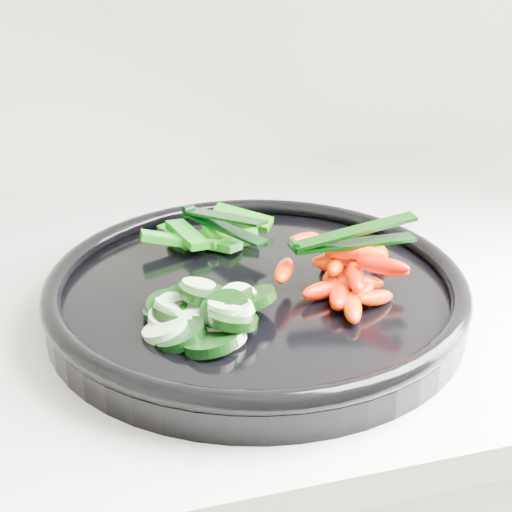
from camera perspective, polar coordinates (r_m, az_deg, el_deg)
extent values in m
cylinder|color=black|center=(0.64, 0.00, -3.42)|extent=(0.48, 0.48, 0.02)
torus|color=black|center=(0.63, 0.00, -1.96)|extent=(0.48, 0.48, 0.02)
cylinder|color=black|center=(0.56, -6.06, -6.31)|extent=(0.04, 0.05, 0.03)
cylinder|color=beige|center=(0.57, -7.24, -5.85)|extent=(0.04, 0.04, 0.02)
cylinder|color=black|center=(0.59, -6.42, -4.77)|extent=(0.06, 0.06, 0.03)
cylinder|color=#DDF5C4|center=(0.60, -6.60, -4.25)|extent=(0.05, 0.05, 0.03)
cylinder|color=black|center=(0.60, -5.62, -3.78)|extent=(0.05, 0.05, 0.02)
cylinder|color=beige|center=(0.60, -6.65, -4.03)|extent=(0.03, 0.03, 0.02)
cylinder|color=black|center=(0.55, -3.66, -6.86)|extent=(0.06, 0.05, 0.02)
cylinder|color=beige|center=(0.56, -2.60, -6.43)|extent=(0.05, 0.05, 0.02)
cylinder|color=black|center=(0.60, -4.27, -4.06)|extent=(0.05, 0.05, 0.02)
cylinder|color=beige|center=(0.62, -5.36, -3.11)|extent=(0.03, 0.03, 0.02)
cylinder|color=black|center=(0.59, -7.26, -4.39)|extent=(0.05, 0.05, 0.01)
cylinder|color=beige|center=(0.59, -5.31, -4.67)|extent=(0.05, 0.05, 0.02)
cylinder|color=black|center=(0.60, -6.75, -4.13)|extent=(0.05, 0.05, 0.02)
cylinder|color=beige|center=(0.58, -7.16, -4.97)|extent=(0.04, 0.04, 0.01)
cylinder|color=black|center=(0.59, -0.33, -3.49)|extent=(0.06, 0.06, 0.03)
cylinder|color=beige|center=(0.57, -1.56, -4.50)|extent=(0.04, 0.04, 0.02)
cylinder|color=black|center=(0.60, -4.32, -2.95)|extent=(0.05, 0.05, 0.02)
cylinder|color=beige|center=(0.61, -4.63, -2.44)|extent=(0.04, 0.04, 0.01)
cylinder|color=black|center=(0.57, -2.51, -4.38)|extent=(0.04, 0.05, 0.03)
cylinder|color=beige|center=(0.58, -1.39, -3.56)|extent=(0.05, 0.04, 0.03)
cylinder|color=black|center=(0.59, -2.21, -3.47)|extent=(0.06, 0.06, 0.02)
cylinder|color=beige|center=(0.59, -2.12, -3.46)|extent=(0.04, 0.04, 0.02)
cylinder|color=black|center=(0.56, -1.88, -5.11)|extent=(0.06, 0.06, 0.02)
cylinder|color=#D2F3C2|center=(0.57, -2.08, -4.24)|extent=(0.05, 0.05, 0.02)
ellipsoid|color=#F45400|center=(0.61, 8.22, -3.18)|extent=(0.04, 0.03, 0.02)
ellipsoid|color=#E60E00|center=(0.62, 5.44, -2.72)|extent=(0.05, 0.03, 0.02)
ellipsoid|color=#F11D00|center=(0.59, 7.73, -4.11)|extent=(0.03, 0.05, 0.02)
ellipsoid|color=#EC3900|center=(0.64, 6.96, -1.53)|extent=(0.03, 0.04, 0.02)
ellipsoid|color=#EA4C00|center=(0.61, 9.58, -3.31)|extent=(0.04, 0.03, 0.02)
ellipsoid|color=#F84600|center=(0.63, 5.95, -1.95)|extent=(0.03, 0.04, 0.02)
ellipsoid|color=red|center=(0.61, 6.71, -3.29)|extent=(0.04, 0.05, 0.03)
ellipsoid|color=#F92800|center=(0.63, 8.36, -2.14)|extent=(0.05, 0.02, 0.02)
ellipsoid|color=#EE3900|center=(0.69, 9.91, 0.04)|extent=(0.04, 0.05, 0.02)
ellipsoid|color=#FF1B00|center=(0.68, 6.04, -0.10)|extent=(0.05, 0.05, 0.02)
ellipsoid|color=#E63900|center=(0.62, 2.25, -1.16)|extent=(0.04, 0.05, 0.02)
ellipsoid|color=#FA3E00|center=(0.66, 8.13, 0.28)|extent=(0.04, 0.06, 0.03)
ellipsoid|color=#EE3E00|center=(0.63, 6.35, -0.77)|extent=(0.04, 0.05, 0.02)
ellipsoid|color=#F21200|center=(0.61, 7.99, -1.67)|extent=(0.03, 0.05, 0.02)
ellipsoid|color=#FF2600|center=(0.64, 6.48, -0.47)|extent=(0.05, 0.02, 0.03)
ellipsoid|color=#FF5300|center=(0.63, 10.15, -0.83)|extent=(0.05, 0.04, 0.02)
ellipsoid|color=#FF3A00|center=(0.62, 7.25, 0.33)|extent=(0.04, 0.03, 0.02)
ellipsoid|color=#EE2F00|center=(0.64, 3.88, 1.31)|extent=(0.04, 0.03, 0.02)
ellipsoid|color=#FF4000|center=(0.62, 8.64, 0.22)|extent=(0.04, 0.03, 0.02)
ellipsoid|color=#FA1500|center=(0.60, 10.08, -0.76)|extent=(0.04, 0.05, 0.02)
cube|color=#0A6C11|center=(0.72, -2.90, 1.34)|extent=(0.05, 0.05, 0.02)
cube|color=#17690A|center=(0.73, -1.97, 1.62)|extent=(0.06, 0.04, 0.03)
cube|color=#0A7011|center=(0.71, -3.23, 0.95)|extent=(0.05, 0.05, 0.02)
cube|color=#0A6F0B|center=(0.72, -2.42, 1.18)|extent=(0.07, 0.03, 0.02)
cube|color=#0A6B0A|center=(0.73, -6.11, 1.65)|extent=(0.04, 0.06, 0.01)
cube|color=#13730B|center=(0.72, -4.27, 1.32)|extent=(0.02, 0.06, 0.02)
cube|color=#09660F|center=(0.70, -7.14, 1.37)|extent=(0.05, 0.02, 0.02)
cube|color=#09660D|center=(0.71, -5.54, 1.73)|extent=(0.03, 0.07, 0.01)
cube|color=#10710A|center=(0.75, -1.09, 3.10)|extent=(0.06, 0.05, 0.02)
cylinder|color=black|center=(0.60, 3.04, 0.86)|extent=(0.01, 0.01, 0.01)
cube|color=black|center=(0.62, 7.87, 1.01)|extent=(0.11, 0.02, 0.00)
cube|color=black|center=(0.62, 7.94, 1.99)|extent=(0.11, 0.02, 0.02)
cylinder|color=black|center=(0.75, -5.45, 3.78)|extent=(0.01, 0.01, 0.01)
cube|color=black|center=(0.71, -2.59, 2.29)|extent=(0.07, 0.10, 0.00)
cube|color=black|center=(0.70, -2.61, 3.15)|extent=(0.07, 0.10, 0.02)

